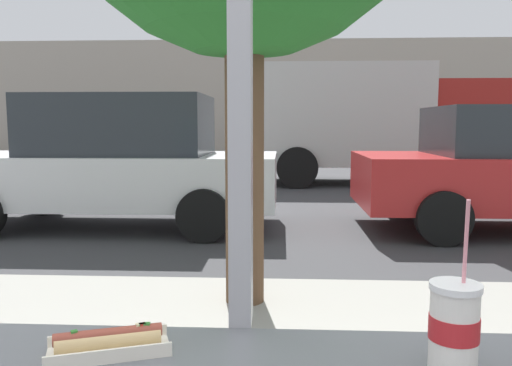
# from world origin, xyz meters

# --- Properties ---
(ground_plane) EXTENTS (60.00, 60.00, 0.00)m
(ground_plane) POSITION_xyz_m (0.00, 8.00, 0.00)
(ground_plane) COLOR #38383A
(building_facade_far) EXTENTS (28.00, 1.20, 5.21)m
(building_facade_far) POSITION_xyz_m (0.00, 23.51, 2.61)
(building_facade_far) COLOR #A89E8E
(building_facade_far) RESTS_ON ground
(soda_cup_right) EXTENTS (0.09, 0.09, 0.32)m
(soda_cup_right) POSITION_xyz_m (0.41, -0.14, 1.04)
(soda_cup_right) COLOR silver
(soda_cup_right) RESTS_ON window_counter
(hotdog_tray_near) EXTENTS (0.26, 0.17, 0.05)m
(hotdog_tray_near) POSITION_xyz_m (-0.25, -0.10, 0.97)
(hotdog_tray_near) COLOR silver
(hotdog_tray_near) RESTS_ON window_counter
(parked_car_white) EXTENTS (4.43, 1.92, 1.77)m
(parked_car_white) POSITION_xyz_m (-2.16, 5.78, 0.89)
(parked_car_white) COLOR silver
(parked_car_white) RESTS_ON ground
(box_truck) EXTENTS (6.18, 2.44, 2.71)m
(box_truck) POSITION_xyz_m (1.93, 11.21, 1.51)
(box_truck) COLOR beige
(box_truck) RESTS_ON ground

